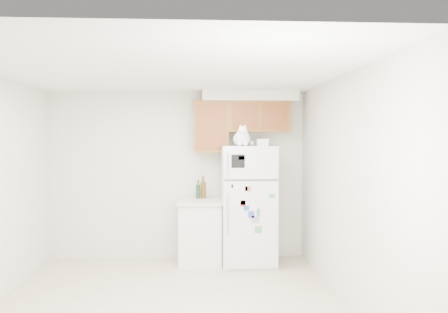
{
  "coord_description": "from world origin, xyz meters",
  "views": [
    {
      "loc": [
        0.33,
        -4.58,
        1.81
      ],
      "look_at": [
        0.68,
        1.55,
        1.55
      ],
      "focal_mm": 35.0,
      "sensor_mm": 36.0,
      "label": 1
    }
  ],
  "objects": [
    {
      "name": "room_shell",
      "position": [
        0.12,
        0.24,
        1.67
      ],
      "size": [
        3.84,
        4.04,
        2.52
      ],
      "color": "beige",
      "rests_on": "ground_plane"
    },
    {
      "name": "cat",
      "position": [
        0.92,
        1.46,
        1.81
      ],
      "size": [
        0.29,
        0.43,
        0.3
      ],
      "color": "white",
      "rests_on": "refrigerator"
    },
    {
      "name": "storage_box_front",
      "position": [
        1.23,
        1.5,
        1.74
      ],
      "size": [
        0.17,
        0.14,
        0.09
      ],
      "primitive_type": "cube",
      "rotation": [
        0.0,
        0.0,
        -0.23
      ],
      "color": "white",
      "rests_on": "refrigerator"
    },
    {
      "name": "bottle_green",
      "position": [
        0.31,
        1.84,
        1.06
      ],
      "size": [
        0.06,
        0.06,
        0.27
      ],
      "primitive_type": null,
      "color": "#19381E",
      "rests_on": "base_counter"
    },
    {
      "name": "base_counter",
      "position": [
        0.34,
        1.68,
        0.46
      ],
      "size": [
        0.64,
        0.64,
        0.92
      ],
      "color": "white",
      "rests_on": "ground_plane"
    },
    {
      "name": "bottle_amber",
      "position": [
        0.39,
        1.87,
        1.08
      ],
      "size": [
        0.08,
        0.08,
        0.33
      ],
      "primitive_type": null,
      "color": "#593814",
      "rests_on": "base_counter"
    },
    {
      "name": "storage_box_back",
      "position": [
        1.26,
        1.77,
        1.75
      ],
      "size": [
        0.2,
        0.15,
        0.1
      ],
      "primitive_type": "cube",
      "rotation": [
        0.0,
        0.0,
        -0.13
      ],
      "color": "white",
      "rests_on": "refrigerator"
    },
    {
      "name": "ground_plane",
      "position": [
        0.0,
        0.0,
        -0.01
      ],
      "size": [
        3.8,
        4.0,
        0.01
      ],
      "primitive_type": "cube",
      "color": "beige"
    },
    {
      "name": "refrigerator",
      "position": [
        1.03,
        1.61,
        0.85
      ],
      "size": [
        0.76,
        0.78,
        1.7
      ],
      "color": "silver",
      "rests_on": "ground_plane"
    }
  ]
}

